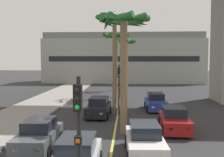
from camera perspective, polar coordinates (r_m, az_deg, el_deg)
lane_stripe_center at (r=24.50m, az=1.31°, el=-6.91°), size 0.14×56.00×0.01m
pier_building_backdrop at (r=55.09m, az=2.38°, el=4.24°), size 31.23×8.04×9.74m
car_queue_front at (r=13.66m, az=6.83°, el=-12.81°), size 1.96×4.16×1.56m
car_queue_second at (r=22.45m, az=-2.79°, el=-6.07°), size 1.94×4.15×1.56m
car_queue_third at (r=25.39m, az=9.08°, el=-4.92°), size 1.90×4.13×1.56m
car_queue_fifth at (r=14.94m, az=-15.01°, el=-11.43°), size 1.92×4.15×1.56m
car_queue_sixth at (r=18.39m, az=12.84°, el=-8.45°), size 1.95×4.16×1.56m
traffic_light_median_near at (r=7.92m, az=-7.02°, el=-10.37°), size 0.24×0.37×4.20m
traffic_light_median_far at (r=22.47m, az=1.47°, el=-0.93°), size 0.24×0.37×4.20m
palm_tree_near_median at (r=33.38m, az=0.84°, el=6.90°), size 3.26×3.30×7.90m
palm_tree_mid_median at (r=41.72m, az=3.12°, el=6.32°), size 2.73×2.77×7.69m
palm_tree_far_median at (r=17.10m, az=2.53°, el=8.65°), size 3.28×3.28×7.52m
palm_tree_farthest_median at (r=26.26m, az=0.58°, el=9.65°), size 3.67×3.69×8.93m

